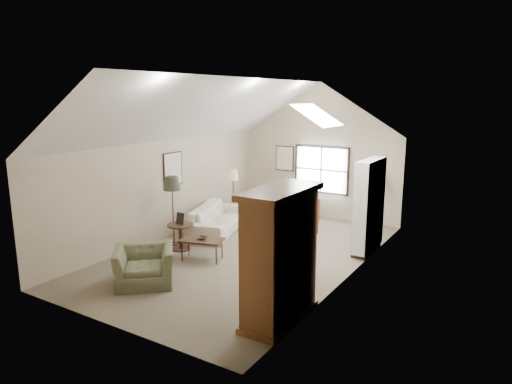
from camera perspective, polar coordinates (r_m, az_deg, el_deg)
The scene contains 18 objects.
room_shell at distance 10.12m, azimuth -1.21°, elevation 9.66°, with size 5.01×8.01×4.00m.
window at distance 13.74m, azimuth 8.18°, elevation 2.78°, with size 1.72×0.08×1.42m, color black.
skylight at distance 10.29m, azimuth 7.75°, elevation 9.66°, with size 0.80×1.20×0.52m, color white, non-canonical shape.
wall_art at distance 12.91m, azimuth -3.52°, elevation 3.54°, with size 1.97×3.71×0.88m.
armoire at distance 7.38m, azimuth 3.03°, elevation -7.99°, with size 0.60×1.50×2.20m, color brown.
tv_alcove at distance 10.86m, azimuth 13.98°, elevation -1.52°, with size 0.32×1.30×2.10m, color white.
media_console at distance 11.09m, azimuth 13.66°, elevation -5.78°, with size 0.34×1.18×0.60m, color #382316.
tv_panel at distance 10.92m, azimuth 13.82°, elevation -2.68°, with size 0.05×0.90×0.55m, color black.
sofa at distance 12.31m, azimuth -4.86°, elevation -3.39°, with size 2.50×0.98×0.73m, color beige.
armchair_near at distance 9.26m, azimuth -13.80°, elevation -8.97°, with size 1.11×0.97×0.72m, color #555A3F.
armchair_far at distance 13.94m, azimuth 5.48°, elevation -1.21°, with size 0.96×0.99×0.90m, color #5D6748.
coffee_table at distance 10.34m, azimuth -6.76°, elevation -7.16°, with size 0.95×0.53×0.48m, color #392017.
bowl at distance 10.25m, azimuth -6.80°, elevation -5.74°, with size 0.23×0.23×0.06m, color #332414.
side_table at distance 11.07m, azimuth -9.38°, elevation -5.56°, with size 0.63×0.63×0.63m, color #3E2219.
side_chair at distance 12.22m, azimuth 6.72°, elevation -3.00°, with size 0.37×0.37×0.95m, color maroon.
tripod_lamp at distance 12.79m, azimuth 14.15°, elevation -0.50°, with size 0.54×0.54×1.87m, color silver, non-canonical shape.
dark_lamp at distance 11.32m, azimuth -10.34°, elevation -2.26°, with size 0.42×0.42×1.74m, color #24291C, non-canonical shape.
tan_lamp at distance 13.33m, azimuth -2.87°, elevation -0.32°, with size 0.31×0.31×1.57m, color tan, non-canonical shape.
Camera 1 is at (5.48, -8.50, 3.62)m, focal length 32.00 mm.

